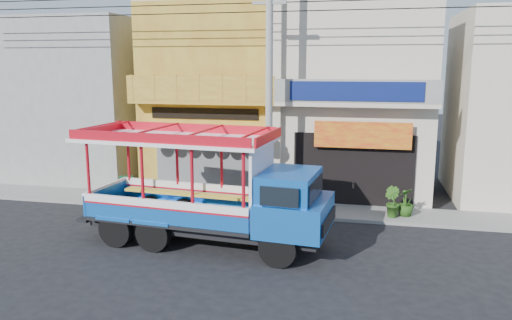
{
  "coord_description": "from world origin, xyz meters",
  "views": [
    {
      "loc": [
        2.39,
        -14.25,
        5.51
      ],
      "look_at": [
        -1.3,
        2.5,
        2.21
      ],
      "focal_mm": 35.0,
      "sensor_mm": 36.0,
      "label": 1
    }
  ],
  "objects_px": {
    "songthaew_truck": "(222,191)",
    "green_sign": "(127,188)",
    "utility_pole": "(273,78)",
    "potted_plant_c": "(406,202)",
    "potted_plant_b": "(392,202)"
  },
  "relations": [
    {
      "from": "green_sign",
      "to": "songthaew_truck",
      "type": "bearing_deg",
      "value": -38.96
    },
    {
      "from": "utility_pole",
      "to": "potted_plant_c",
      "type": "relative_size",
      "value": 27.29
    },
    {
      "from": "green_sign",
      "to": "potted_plant_c",
      "type": "xyz_separation_m",
      "value": [
        11.08,
        -0.3,
        0.14
      ]
    },
    {
      "from": "songthaew_truck",
      "to": "green_sign",
      "type": "xyz_separation_m",
      "value": [
        -5.39,
        4.36,
        -1.25
      ]
    },
    {
      "from": "potted_plant_b",
      "to": "potted_plant_c",
      "type": "distance_m",
      "value": 0.54
    },
    {
      "from": "green_sign",
      "to": "potted_plant_c",
      "type": "bearing_deg",
      "value": -1.53
    },
    {
      "from": "songthaew_truck",
      "to": "green_sign",
      "type": "bearing_deg",
      "value": 141.04
    },
    {
      "from": "utility_pole",
      "to": "green_sign",
      "type": "relative_size",
      "value": 31.75
    },
    {
      "from": "potted_plant_c",
      "to": "utility_pole",
      "type": "bearing_deg",
      "value": -44.82
    },
    {
      "from": "utility_pole",
      "to": "songthaew_truck",
      "type": "xyz_separation_m",
      "value": [
        -0.9,
        -3.52,
        -3.3
      ]
    },
    {
      "from": "potted_plant_c",
      "to": "green_sign",
      "type": "bearing_deg",
      "value": -52.9
    },
    {
      "from": "utility_pole",
      "to": "green_sign",
      "type": "xyz_separation_m",
      "value": [
        -6.3,
        0.85,
        -4.54
      ]
    },
    {
      "from": "green_sign",
      "to": "potted_plant_b",
      "type": "xyz_separation_m",
      "value": [
        10.59,
        -0.5,
        0.17
      ]
    },
    {
      "from": "utility_pole",
      "to": "potted_plant_b",
      "type": "height_order",
      "value": "utility_pole"
    },
    {
      "from": "songthaew_truck",
      "to": "potted_plant_c",
      "type": "height_order",
      "value": "songthaew_truck"
    }
  ]
}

